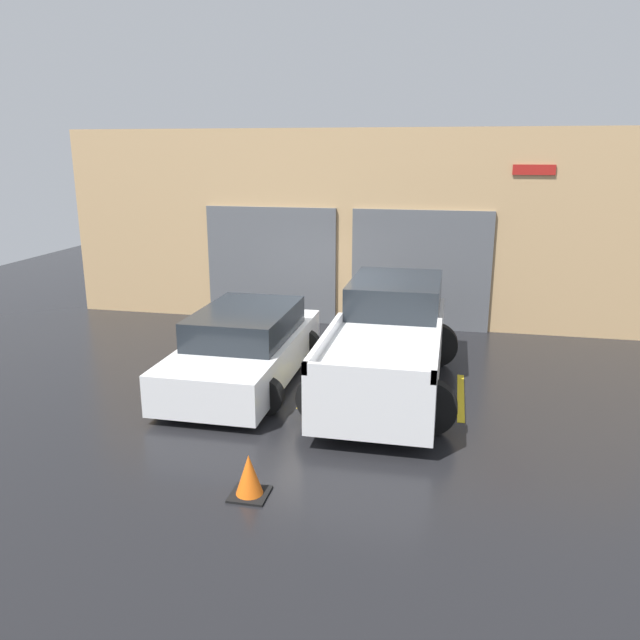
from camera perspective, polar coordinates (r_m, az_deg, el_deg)
ground_plane at (r=12.54m, az=0.69°, el=-4.00°), size 28.00×28.00×0.00m
shophouse_building at (r=15.19m, az=3.18°, el=8.25°), size 14.43×0.68×4.63m
pickup_truck at (r=11.20m, az=6.30°, el=-1.98°), size 2.47×5.08×1.75m
sedan_white at (r=11.58m, az=-6.83°, el=-2.50°), size 2.23×4.50×1.34m
parking_stripe_far_left at (r=12.23m, az=-12.61°, el=-4.88°), size 0.12×2.20×0.01m
parking_stripe_left at (r=11.42m, az=-0.53°, el=-5.96°), size 0.12×2.20×0.01m
parking_stripe_centre at (r=11.19m, az=12.75°, el=-6.84°), size 0.12×2.20×0.01m
traffic_cone at (r=7.97m, az=-6.50°, el=-14.06°), size 0.47×0.47×0.55m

